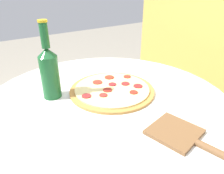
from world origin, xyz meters
TOP-DOWN VIEW (x-y plane):
  - table at (0.00, 0.00)m, footprint 0.98×0.98m
  - pizza at (-0.05, 0.06)m, footprint 0.35×0.35m
  - beer_bottle at (-0.14, -0.17)m, footprint 0.07×0.07m
  - pizza_paddle at (0.31, 0.08)m, footprint 0.28×0.17m

SIDE VIEW (x-z plane):
  - table at x=0.00m, z-range 0.20..0.91m
  - pizza_paddle at x=0.31m, z-range 0.71..0.73m
  - pizza at x=-0.05m, z-range 0.71..0.73m
  - beer_bottle at x=-0.14m, z-range 0.68..0.98m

